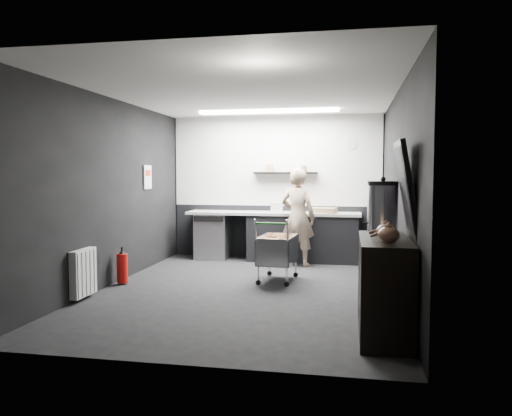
# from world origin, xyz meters

# --- Properties ---
(floor) EXTENTS (5.50, 5.50, 0.00)m
(floor) POSITION_xyz_m (0.00, 0.00, 0.00)
(floor) COLOR black
(floor) RESTS_ON ground
(ceiling) EXTENTS (5.50, 5.50, 0.00)m
(ceiling) POSITION_xyz_m (0.00, 0.00, 2.70)
(ceiling) COLOR silver
(ceiling) RESTS_ON wall_back
(wall_back) EXTENTS (5.50, 0.00, 5.50)m
(wall_back) POSITION_xyz_m (0.00, 2.75, 1.35)
(wall_back) COLOR black
(wall_back) RESTS_ON floor
(wall_front) EXTENTS (5.50, 0.00, 5.50)m
(wall_front) POSITION_xyz_m (0.00, -2.75, 1.35)
(wall_front) COLOR black
(wall_front) RESTS_ON floor
(wall_left) EXTENTS (0.00, 5.50, 5.50)m
(wall_left) POSITION_xyz_m (-2.00, 0.00, 1.35)
(wall_left) COLOR black
(wall_left) RESTS_ON floor
(wall_right) EXTENTS (0.00, 5.50, 5.50)m
(wall_right) POSITION_xyz_m (2.00, 0.00, 1.35)
(wall_right) COLOR black
(wall_right) RESTS_ON floor
(kitchen_wall_panel) EXTENTS (3.95, 0.02, 1.70)m
(kitchen_wall_panel) POSITION_xyz_m (0.00, 2.73, 1.85)
(kitchen_wall_panel) COLOR silver
(kitchen_wall_panel) RESTS_ON wall_back
(dado_panel) EXTENTS (3.95, 0.02, 1.00)m
(dado_panel) POSITION_xyz_m (0.00, 2.73, 0.50)
(dado_panel) COLOR black
(dado_panel) RESTS_ON wall_back
(floating_shelf) EXTENTS (1.20, 0.22, 0.04)m
(floating_shelf) POSITION_xyz_m (0.20, 2.62, 1.62)
(floating_shelf) COLOR black
(floating_shelf) RESTS_ON wall_back
(wall_clock) EXTENTS (0.20, 0.03, 0.20)m
(wall_clock) POSITION_xyz_m (1.40, 2.72, 2.15)
(wall_clock) COLOR silver
(wall_clock) RESTS_ON wall_back
(poster) EXTENTS (0.02, 0.30, 0.40)m
(poster) POSITION_xyz_m (-1.98, 1.30, 1.55)
(poster) COLOR silver
(poster) RESTS_ON wall_left
(poster_red_band) EXTENTS (0.02, 0.22, 0.10)m
(poster_red_band) POSITION_xyz_m (-1.98, 1.30, 1.62)
(poster_red_band) COLOR red
(poster_red_band) RESTS_ON poster
(radiator) EXTENTS (0.10, 0.50, 0.60)m
(radiator) POSITION_xyz_m (-1.94, -0.90, 0.35)
(radiator) COLOR silver
(radiator) RESTS_ON wall_left
(ceiling_strip) EXTENTS (2.40, 0.20, 0.04)m
(ceiling_strip) POSITION_xyz_m (0.00, 1.85, 2.67)
(ceiling_strip) COLOR white
(ceiling_strip) RESTS_ON ceiling
(prep_counter) EXTENTS (3.20, 0.61, 0.90)m
(prep_counter) POSITION_xyz_m (0.14, 2.42, 0.46)
(prep_counter) COLOR black
(prep_counter) RESTS_ON floor
(person) EXTENTS (0.72, 0.58, 1.71)m
(person) POSITION_xyz_m (0.51, 1.97, 0.85)
(person) COLOR beige
(person) RESTS_ON floor
(shopping_cart) EXTENTS (0.56, 0.88, 0.92)m
(shopping_cart) POSITION_xyz_m (0.34, 0.67, 0.44)
(shopping_cart) COLOR silver
(shopping_cart) RESTS_ON floor
(sideboard) EXTENTS (0.55, 1.29, 1.94)m
(sideboard) POSITION_xyz_m (1.75, -1.56, 0.61)
(sideboard) COLOR black
(sideboard) RESTS_ON floor
(fire_extinguisher) EXTENTS (0.16, 0.16, 0.52)m
(fire_extinguisher) POSITION_xyz_m (-1.85, 0.02, 0.25)
(fire_extinguisher) COLOR #AE0E0B
(fire_extinguisher) RESTS_ON floor
(cardboard_box) EXTENTS (0.52, 0.43, 0.09)m
(cardboard_box) POSITION_xyz_m (0.92, 2.37, 0.95)
(cardboard_box) COLOR #9D7653
(cardboard_box) RESTS_ON prep_counter
(pink_tub) EXTENTS (0.21, 0.21, 0.21)m
(pink_tub) POSITION_xyz_m (0.46, 2.42, 1.00)
(pink_tub) COLOR white
(pink_tub) RESTS_ON prep_counter
(white_container) EXTENTS (0.21, 0.16, 0.18)m
(white_container) POSITION_xyz_m (0.08, 2.37, 0.99)
(white_container) COLOR silver
(white_container) RESTS_ON prep_counter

